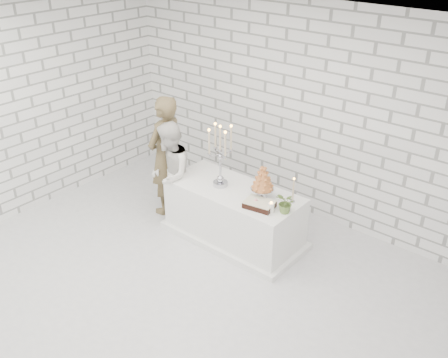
# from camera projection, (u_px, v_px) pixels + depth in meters

# --- Properties ---
(ground) EXTENTS (6.00, 5.00, 0.01)m
(ground) POSITION_uv_depth(u_px,v_px,m) (178.00, 291.00, 5.92)
(ground) COLOR silver
(ground) RESTS_ON ground
(ceiling) EXTENTS (6.00, 5.00, 0.01)m
(ceiling) POSITION_uv_depth(u_px,v_px,m) (163.00, 29.00, 4.51)
(ceiling) COLOR white
(ceiling) RESTS_ON ground
(wall_back) EXTENTS (6.00, 0.01, 3.00)m
(wall_back) POSITION_uv_depth(u_px,v_px,m) (301.00, 112.00, 6.91)
(wall_back) COLOR white
(wall_back) RESTS_ON ground
(wall_left) EXTENTS (0.01, 5.00, 3.00)m
(wall_left) POSITION_uv_depth(u_px,v_px,m) (16.00, 112.00, 6.91)
(wall_left) COLOR white
(wall_left) RESTS_ON ground
(cake_table) EXTENTS (1.80, 0.80, 0.75)m
(cake_table) POSITION_uv_depth(u_px,v_px,m) (234.00, 214.00, 6.71)
(cake_table) COLOR white
(cake_table) RESTS_ON ground
(groom) EXTENTS (0.49, 0.68, 1.75)m
(groom) POSITION_uv_depth(u_px,v_px,m) (166.00, 156.00, 7.13)
(groom) COLOR brown
(groom) RESTS_ON ground
(bride) EXTENTS (0.88, 0.91, 1.48)m
(bride) POSITION_uv_depth(u_px,v_px,m) (170.00, 174.00, 6.93)
(bride) COLOR white
(bride) RESTS_ON ground
(candelabra) EXTENTS (0.44, 0.44, 0.85)m
(candelabra) POSITION_uv_depth(u_px,v_px,m) (220.00, 156.00, 6.43)
(candelabra) COLOR #AAAAB4
(candelabra) RESTS_ON cake_table
(croquembouche) EXTENTS (0.32, 0.32, 0.46)m
(croquembouche) POSITION_uv_depth(u_px,v_px,m) (263.00, 182.00, 6.22)
(croquembouche) COLOR #A65724
(croquembouche) RESTS_ON cake_table
(chocolate_cake) EXTENTS (0.39, 0.31, 0.08)m
(chocolate_cake) POSITION_uv_depth(u_px,v_px,m) (259.00, 204.00, 6.12)
(chocolate_cake) COLOR black
(chocolate_cake) RESTS_ON cake_table
(pillar_candle) EXTENTS (0.09, 0.09, 0.12)m
(pillar_candle) POSITION_uv_depth(u_px,v_px,m) (271.00, 207.00, 6.02)
(pillar_candle) COLOR white
(pillar_candle) RESTS_ON cake_table
(extra_taper) EXTENTS (0.07, 0.07, 0.32)m
(extra_taper) POSITION_uv_depth(u_px,v_px,m) (293.00, 191.00, 6.17)
(extra_taper) COLOR beige
(extra_taper) RESTS_ON cake_table
(flowers) EXTENTS (0.30, 0.29, 0.26)m
(flowers) POSITION_uv_depth(u_px,v_px,m) (286.00, 203.00, 5.96)
(flowers) COLOR #46682C
(flowers) RESTS_ON cake_table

